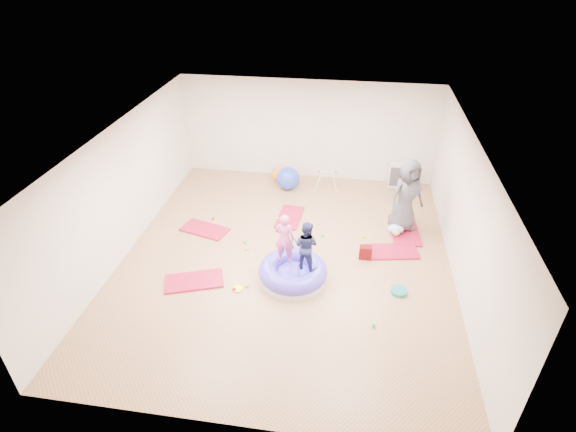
# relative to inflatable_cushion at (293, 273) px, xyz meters

# --- Properties ---
(room) EXTENTS (7.01, 8.01, 2.81)m
(room) POSITION_rel_inflatable_cushion_xyz_m (-0.25, 0.67, 1.23)
(room) COLOR tan
(room) RESTS_ON ground
(gym_mat_front_left) EXTENTS (1.29, 0.94, 0.05)m
(gym_mat_front_left) POSITION_rel_inflatable_cushion_xyz_m (-1.97, -0.39, -0.15)
(gym_mat_front_left) COLOR #B3143B
(gym_mat_front_left) RESTS_ON ground
(gym_mat_mid_left) EXTENTS (1.21, 0.83, 0.05)m
(gym_mat_mid_left) POSITION_rel_inflatable_cushion_xyz_m (-2.33, 1.46, -0.15)
(gym_mat_mid_left) COLOR #B3143B
(gym_mat_mid_left) RESTS_ON ground
(gym_mat_center_back) EXTENTS (0.62, 1.12, 0.05)m
(gym_mat_center_back) POSITION_rel_inflatable_cushion_xyz_m (-0.41, 2.31, -0.15)
(gym_mat_center_back) COLOR #B3143B
(gym_mat_center_back) RESTS_ON ground
(gym_mat_right) EXTENTS (1.22, 0.76, 0.05)m
(gym_mat_right) POSITION_rel_inflatable_cushion_xyz_m (2.04, 1.23, -0.15)
(gym_mat_right) COLOR #B3143B
(gym_mat_right) RESTS_ON ground
(gym_mat_rear_right) EXTENTS (0.73, 1.32, 0.05)m
(gym_mat_rear_right) POSITION_rel_inflatable_cushion_xyz_m (2.38, 2.13, -0.14)
(gym_mat_rear_right) COLOR #B3143B
(gym_mat_rear_right) RESTS_ON ground
(inflatable_cushion) EXTENTS (1.39, 1.39, 0.44)m
(inflatable_cushion) POSITION_rel_inflatable_cushion_xyz_m (0.00, 0.00, 0.00)
(inflatable_cushion) COLOR silver
(inflatable_cushion) RESTS_ON ground
(child_pink) EXTENTS (0.42, 0.30, 1.10)m
(child_pink) POSITION_rel_inflatable_cushion_xyz_m (-0.19, 0.13, 0.78)
(child_pink) COLOR #D7558F
(child_pink) RESTS_ON inflatable_cushion
(child_navy) EXTENTS (0.62, 0.55, 1.05)m
(child_navy) POSITION_rel_inflatable_cushion_xyz_m (0.25, -0.01, 0.76)
(child_navy) COLOR #1F2350
(child_navy) RESTS_ON inflatable_cushion
(adult_caregiver) EXTENTS (1.03, 0.93, 1.76)m
(adult_caregiver) POSITION_rel_inflatable_cushion_xyz_m (2.30, 2.19, 0.76)
(adult_caregiver) COLOR #43434B
(adult_caregiver) RESTS_ON gym_mat_rear_right
(infant) EXTENTS (0.37, 0.38, 0.22)m
(infant) POSITION_rel_inflatable_cushion_xyz_m (2.14, 1.92, -0.01)
(infant) COLOR #A6C2DA
(infant) RESTS_ON gym_mat_rear_right
(ball_pit_balls) EXTENTS (3.96, 3.36, 0.07)m
(ball_pit_balls) POSITION_rel_inflatable_cushion_xyz_m (-0.42, 0.87, -0.13)
(ball_pit_balls) COLOR yellow
(ball_pit_balls) RESTS_ON ground
(exercise_ball_blue) EXTENTS (0.63, 0.63, 0.63)m
(exercise_ball_blue) POSITION_rel_inflatable_cushion_xyz_m (-0.68, 3.82, 0.14)
(exercise_ball_blue) COLOR blue
(exercise_ball_blue) RESTS_ON ground
(exercise_ball_orange) EXTENTS (0.38, 0.38, 0.38)m
(exercise_ball_orange) POSITION_rel_inflatable_cushion_xyz_m (-1.03, 4.27, 0.02)
(exercise_ball_orange) COLOR orange
(exercise_ball_orange) RESTS_ON ground
(infant_play_gym) EXTENTS (0.62, 0.59, 0.48)m
(infant_play_gym) POSITION_rel_inflatable_cushion_xyz_m (0.37, 4.07, 0.15)
(infant_play_gym) COLOR silver
(infant_play_gym) RESTS_ON ground
(cube_shelf) EXTENTS (0.66, 0.32, 0.66)m
(cube_shelf) POSITION_rel_inflatable_cushion_xyz_m (2.37, 4.46, 0.16)
(cube_shelf) COLOR silver
(cube_shelf) RESTS_ON ground
(balance_disc) EXTENTS (0.33, 0.33, 0.07)m
(balance_disc) POSITION_rel_inflatable_cushion_xyz_m (2.12, -0.09, -0.13)
(balance_disc) COLOR #1F776F
(balance_disc) RESTS_ON ground
(backpack) EXTENTS (0.27, 0.17, 0.31)m
(backpack) POSITION_rel_inflatable_cushion_xyz_m (1.45, 0.93, -0.02)
(backpack) COLOR #900306
(backpack) RESTS_ON ground
(yellow_toy) EXTENTS (0.21, 0.21, 0.03)m
(yellow_toy) POSITION_rel_inflatable_cushion_xyz_m (-1.04, -0.48, -0.16)
(yellow_toy) COLOR yellow
(yellow_toy) RESTS_ON ground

